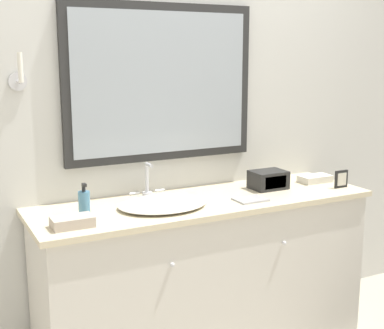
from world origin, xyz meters
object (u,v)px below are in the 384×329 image
(appliance_box, at_px, (268,180))
(picture_frame, at_px, (341,179))
(sink_basin, at_px, (162,203))
(soap_bottle, at_px, (84,202))

(appliance_box, height_order, picture_frame, appliance_box)
(sink_basin, height_order, appliance_box, sink_basin)
(soap_bottle, height_order, appliance_box, soap_bottle)
(sink_basin, xyz_separation_m, soap_bottle, (-0.40, 0.04, 0.04))
(sink_basin, relative_size, picture_frame, 4.52)
(appliance_box, distance_m, picture_frame, 0.43)
(appliance_box, bearing_deg, picture_frame, -24.46)
(sink_basin, distance_m, soap_bottle, 0.40)
(appliance_box, xyz_separation_m, picture_frame, (0.39, -0.18, -0.00))
(sink_basin, xyz_separation_m, appliance_box, (0.71, 0.06, 0.03))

